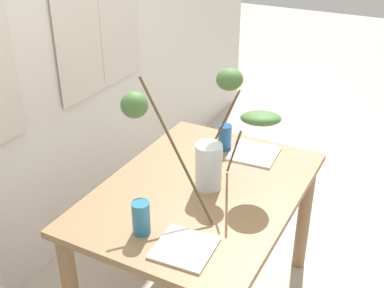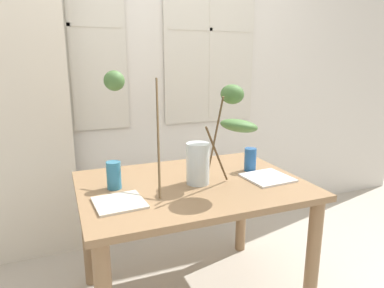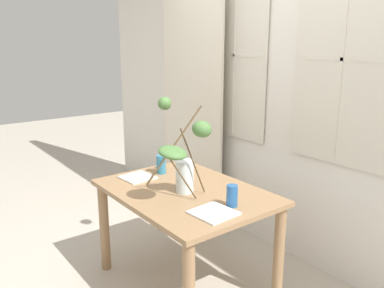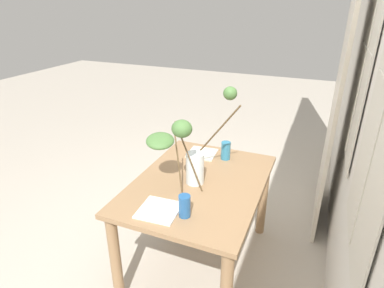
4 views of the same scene
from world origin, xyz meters
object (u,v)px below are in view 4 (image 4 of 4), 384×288
Objects in this scene: drinking_glass_blue_left at (226,151)px; drinking_glass_blue_right at (185,206)px; vase_with_branches at (190,148)px; plate_square_left at (202,153)px; plate_square_right at (159,210)px; dining_table at (199,196)px.

drinking_glass_blue_left is 0.81m from drinking_glass_blue_right.
vase_with_branches reaches higher than plate_square_left.
vase_with_branches is 0.54m from plate_square_left.
plate_square_left and plate_square_right have the same top height.
vase_with_branches is 3.31× the size of plate_square_left.
vase_with_branches is 5.11× the size of drinking_glass_blue_left.
drinking_glass_blue_right reaches higher than plate_square_left.
plate_square_right is (0.84, 0.04, 0.00)m from plate_square_left.
plate_square_right is at bearing -6.85° from vase_with_branches.
plate_square_right is at bearing -84.39° from drinking_glass_blue_right.
drinking_glass_blue_right reaches higher than plate_square_right.
drinking_glass_blue_left reaches higher than plate_square_right.
drinking_glass_blue_right is 0.58× the size of plate_square_right.
drinking_glass_blue_right is at bearing 95.61° from plate_square_right.
plate_square_right is at bearing -11.32° from drinking_glass_blue_left.
drinking_glass_blue_left is (-0.41, 0.07, 0.20)m from dining_table.
vase_with_branches is at bearing 10.45° from plate_square_left.
drinking_glass_blue_left is (-0.45, 0.12, -0.20)m from vase_with_branches.
vase_with_branches is at bearing -161.91° from drinking_glass_blue_right.
plate_square_left is (-0.82, -0.20, -0.06)m from drinking_glass_blue_right.
dining_table is at bearing 127.54° from vase_with_branches.
drinking_glass_blue_left reaches higher than drinking_glass_blue_right.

